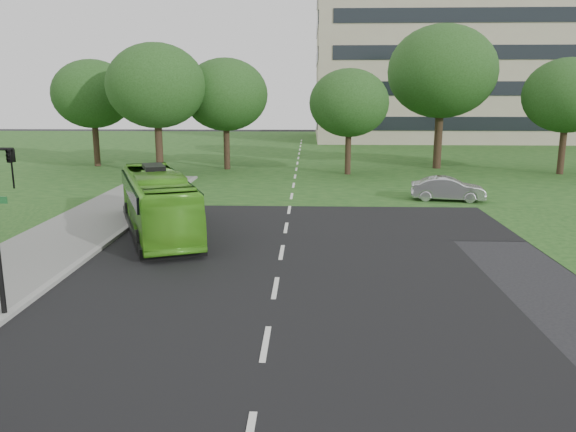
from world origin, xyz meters
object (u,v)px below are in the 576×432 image
object	(u,v)px
tree_park_b	(226,95)
tree_park_f	(93,94)
sedan	(448,189)
bus	(158,203)
tree_park_a	(156,86)
office_building	(472,42)
tree_park_c	(349,103)
tree_park_e	(568,96)
tree_park_d	(442,72)

from	to	relation	value
tree_park_b	tree_park_f	size ratio (longest dim) A/B	1.00
sedan	bus	bearing A→B (deg)	128.10
tree_park_a	tree_park_f	bearing A→B (deg)	144.12
office_building	tree_park_c	xyz separation A→B (m)	(-18.05, -34.59, -7.24)
tree_park_b	sedan	distance (m)	20.04
tree_park_b	tree_park_f	world-z (taller)	same
tree_park_a	office_building	bearing A→B (deg)	47.72
tree_park_e	bus	size ratio (longest dim) A/B	0.89
tree_park_b	bus	bearing A→B (deg)	-89.87
office_building	bus	bearing A→B (deg)	-117.39
tree_park_d	sedan	distance (m)	15.92
tree_park_a	tree_park_b	world-z (taller)	tree_park_a
office_building	tree_park_c	world-z (taller)	office_building
tree_park_a	tree_park_c	xyz separation A→B (m)	(14.02, 0.68, -1.22)
tree_park_e	tree_park_c	bearing A→B (deg)	-177.46
office_building	sedan	bearing A→B (deg)	-106.23
tree_park_b	sedan	size ratio (longest dim) A/B	2.13
tree_park_b	sedan	xyz separation A→B (m)	(14.42, -12.91, -5.17)
office_building	tree_park_b	xyz separation A→B (m)	(-27.51, -32.05, -6.66)
tree_park_e	sedan	size ratio (longest dim) A/B	2.09
sedan	tree_park_f	bearing A→B (deg)	69.40
tree_park_d	tree_park_e	size ratio (longest dim) A/B	1.32
office_building	tree_park_b	distance (m)	42.75
tree_park_c	bus	distance (m)	21.05
tree_park_b	sedan	world-z (taller)	tree_park_b
tree_park_a	tree_park_f	world-z (taller)	tree_park_a
tree_park_a	tree_park_d	size ratio (longest dim) A/B	0.85
office_building	tree_park_d	xyz separation A→B (m)	(-10.59, -30.84, -4.89)
tree_park_c	bus	bearing A→B (deg)	-117.07
tree_park_a	tree_park_b	xyz separation A→B (m)	(4.56, 3.22, -0.63)
tree_park_b	tree_park_c	xyz separation A→B (m)	(9.46, -2.54, -0.58)
tree_park_a	tree_park_e	world-z (taller)	tree_park_a
office_building	bus	distance (m)	60.73
office_building	tree_park_a	world-z (taller)	office_building
tree_park_b	tree_park_d	distance (m)	17.05
tree_park_b	tree_park_c	size ratio (longest dim) A/B	1.12
office_building	sedan	xyz separation A→B (m)	(-13.08, -44.96, -11.83)
tree_park_d	sedan	world-z (taller)	tree_park_d
tree_park_a	tree_park_d	xyz separation A→B (m)	(21.47, 4.43, 1.13)
tree_park_e	tree_park_f	distance (m)	36.69
tree_park_d	tree_park_f	world-z (taller)	tree_park_d
office_building	sedan	size ratio (longest dim) A/B	9.84
office_building	tree_park_c	bearing A→B (deg)	-117.55
tree_park_c	tree_park_b	bearing A→B (deg)	164.96
tree_park_f	sedan	size ratio (longest dim) A/B	2.13
office_building	tree_park_e	distance (m)	34.60
tree_park_e	tree_park_b	bearing A→B (deg)	175.88
bus	sedan	distance (m)	16.49
tree_park_d	sedan	bearing A→B (deg)	-99.99
tree_park_b	bus	distance (m)	21.44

